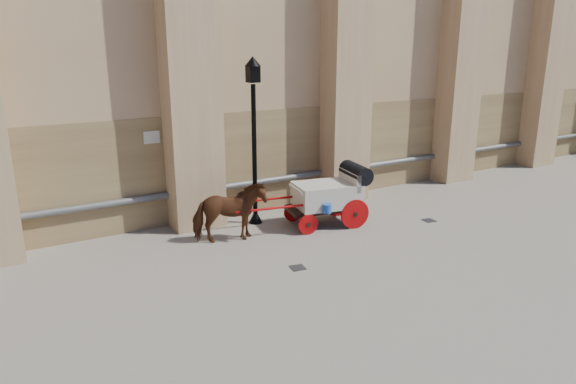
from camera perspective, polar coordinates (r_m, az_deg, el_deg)
ground at (r=11.86m, az=0.95°, el=-7.88°), size 90.00×90.00×0.00m
horse at (r=12.94m, az=-6.53°, el=-2.31°), size 1.95×1.21×1.53m
carriage at (r=14.15m, az=4.81°, el=-0.11°), size 3.92×1.72×1.66m
street_lamp at (r=13.90m, az=-3.79°, el=6.10°), size 0.43×0.43×4.54m
drain_grate_near at (r=11.61m, az=1.09°, el=-8.40°), size 0.37×0.37×0.01m
drain_grate_far at (r=15.16m, az=15.40°, el=-3.07°), size 0.36×0.36×0.01m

